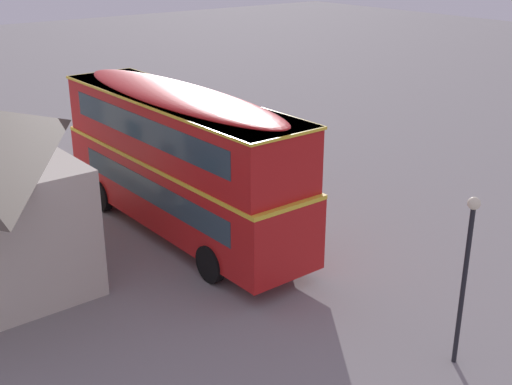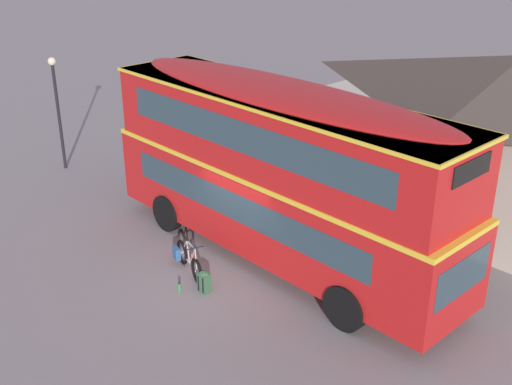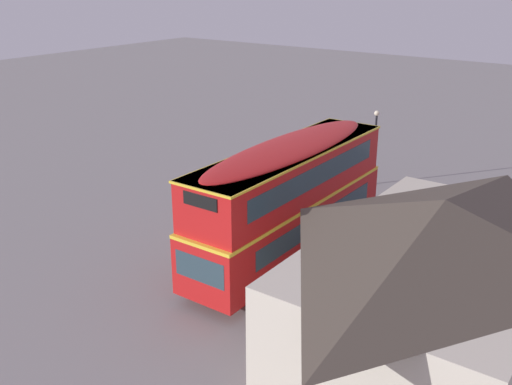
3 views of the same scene
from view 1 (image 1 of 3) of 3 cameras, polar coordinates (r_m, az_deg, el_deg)
ground_plane at (r=22.57m, az=-2.82°, el=-2.66°), size 120.00×120.00×0.00m
double_decker_bus at (r=21.07m, az=-6.66°, el=3.17°), size 10.83×2.74×4.79m
touring_bicycle at (r=22.28m, az=-0.10°, el=-1.91°), size 1.70×0.65×0.99m
backpack_on_ground at (r=23.21m, az=-1.14°, el=-1.16°), size 0.31×0.32×0.56m
water_bottle_green_metal at (r=23.25m, az=0.40°, el=-1.57°), size 0.07×0.07×0.25m
street_lamp at (r=15.04m, az=17.71°, el=-5.74°), size 0.28×0.28×4.06m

